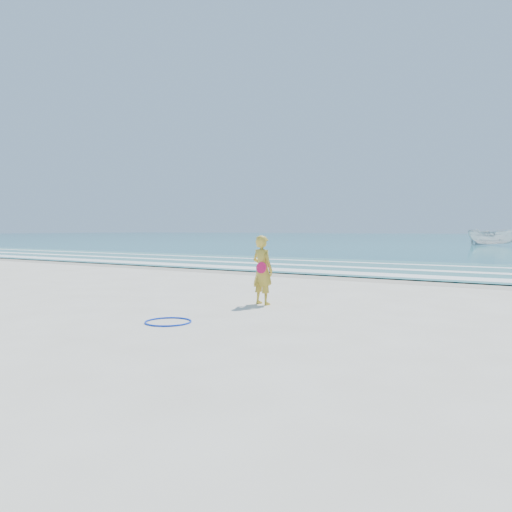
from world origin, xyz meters
The scene contains 9 objects.
ground centered at (0.00, 0.00, 0.00)m, with size 400.00×400.00×0.00m, color silver.
wet_sand centered at (0.00, 9.00, 0.00)m, with size 400.00×2.40×0.00m, color #B2A893.
shallow centered at (0.00, 14.00, 0.04)m, with size 400.00×10.00×0.01m, color #59B7AD.
foam_near centered at (0.00, 10.30, 0.05)m, with size 400.00×1.40×0.01m, color white.
foam_mid centered at (0.00, 13.20, 0.05)m, with size 400.00×0.90×0.01m, color white.
foam_far centered at (0.00, 16.50, 0.05)m, with size 400.00×0.60×0.01m, color white.
hoop centered at (1.63, -1.28, 0.02)m, with size 0.90×0.90×0.03m, color #0B36D7.
boat centered at (0.99, 50.81, 1.00)m, with size 1.87×4.98×1.92m, color silver.
woman centered at (1.95, 1.66, 0.82)m, with size 0.67×0.52×1.64m.
Camera 1 is at (8.10, -8.38, 1.78)m, focal length 35.00 mm.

